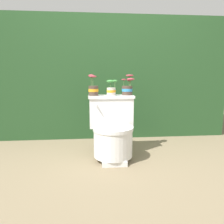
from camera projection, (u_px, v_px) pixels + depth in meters
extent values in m
plane|color=#75664C|center=(116.00, 162.00, 2.29)|extent=(12.00, 12.00, 0.00)
cube|color=#234723|center=(106.00, 78.00, 3.53)|extent=(3.42, 1.09, 1.70)
cube|color=silver|center=(113.00, 158.00, 2.32)|extent=(0.25, 0.38, 0.05)
cylinder|color=silver|center=(113.00, 143.00, 2.29)|extent=(0.41, 0.41, 0.28)
cylinder|color=silver|center=(113.00, 128.00, 2.27)|extent=(0.42, 0.42, 0.04)
cube|color=silver|center=(111.00, 112.00, 2.49)|extent=(0.48, 0.21, 0.33)
cube|color=silver|center=(111.00, 97.00, 2.46)|extent=(0.51, 0.23, 0.03)
cylinder|color=silver|center=(96.00, 106.00, 2.33)|extent=(0.02, 0.05, 0.02)
cylinder|color=#47382D|center=(93.00, 91.00, 2.40)|extent=(0.11, 0.11, 0.11)
cylinder|color=orange|center=(93.00, 90.00, 2.40)|extent=(0.11, 0.11, 0.03)
cylinder|color=#332319|center=(93.00, 86.00, 2.40)|extent=(0.10, 0.10, 0.01)
cylinder|color=#4C753D|center=(91.00, 81.00, 2.42)|extent=(0.01, 0.01, 0.11)
ellipsoid|color=#93333D|center=(91.00, 75.00, 2.41)|extent=(0.07, 0.05, 0.02)
cylinder|color=#4C753D|center=(93.00, 81.00, 2.40)|extent=(0.01, 0.01, 0.10)
ellipsoid|color=#93333D|center=(93.00, 76.00, 2.39)|extent=(0.08, 0.06, 0.02)
cylinder|color=beige|center=(111.00, 92.00, 2.43)|extent=(0.10, 0.10, 0.09)
cylinder|color=orange|center=(111.00, 91.00, 2.42)|extent=(0.10, 0.10, 0.03)
cylinder|color=#332319|center=(111.00, 88.00, 2.42)|extent=(0.09, 0.09, 0.01)
cylinder|color=#4C753D|center=(110.00, 85.00, 2.42)|extent=(0.01, 0.01, 0.06)
ellipsoid|color=#387F38|center=(110.00, 81.00, 2.42)|extent=(0.08, 0.06, 0.03)
cylinder|color=#4C753D|center=(115.00, 85.00, 2.41)|extent=(0.01, 0.01, 0.07)
ellipsoid|color=#387F38|center=(115.00, 81.00, 2.40)|extent=(0.05, 0.04, 0.02)
cylinder|color=#47382D|center=(127.00, 90.00, 2.48)|extent=(0.12, 0.12, 0.10)
cylinder|color=#2D84BC|center=(127.00, 90.00, 2.48)|extent=(0.12, 0.12, 0.03)
cylinder|color=#332319|center=(127.00, 86.00, 2.47)|extent=(0.11, 0.11, 0.01)
cylinder|color=#4C753D|center=(129.00, 83.00, 2.48)|extent=(0.01, 0.01, 0.06)
ellipsoid|color=#93333D|center=(129.00, 80.00, 2.48)|extent=(0.05, 0.04, 0.02)
cylinder|color=#4C753D|center=(130.00, 81.00, 2.47)|extent=(0.01, 0.01, 0.11)
ellipsoid|color=#93333D|center=(130.00, 75.00, 2.46)|extent=(0.09, 0.06, 0.02)
cylinder|color=#4C753D|center=(124.00, 83.00, 2.47)|extent=(0.01, 0.01, 0.07)
ellipsoid|color=#93333D|center=(124.00, 80.00, 2.47)|extent=(0.06, 0.04, 0.02)
cylinder|color=#4C753D|center=(131.00, 83.00, 2.44)|extent=(0.01, 0.01, 0.07)
ellipsoid|color=#93333D|center=(131.00, 79.00, 2.44)|extent=(0.09, 0.06, 0.03)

